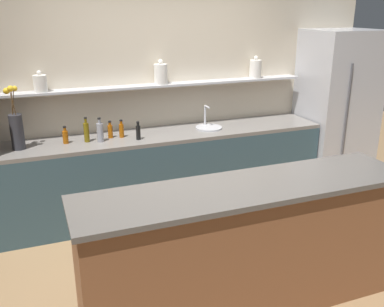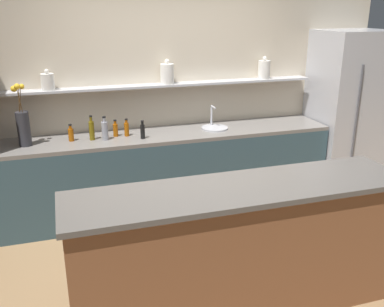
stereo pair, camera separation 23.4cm
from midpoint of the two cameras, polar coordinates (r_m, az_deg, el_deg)
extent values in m
plane|color=olive|center=(4.01, 4.43, -14.82)|extent=(12.00, 12.00, 0.00)
cube|color=beige|center=(4.93, -2.10, 8.18)|extent=(5.20, 0.10, 2.60)
cube|color=#B7B7BC|center=(4.77, -2.36, 9.10)|extent=(3.52, 0.18, 0.02)
cylinder|color=silver|center=(4.58, -17.30, 9.09)|extent=(0.13, 0.13, 0.17)
sphere|color=silver|center=(4.57, -17.43, 10.41)|extent=(0.05, 0.05, 0.05)
cylinder|color=silver|center=(4.75, -1.90, 10.55)|extent=(0.15, 0.15, 0.22)
sphere|color=silver|center=(4.73, -1.91, 12.16)|extent=(0.05, 0.05, 0.05)
cylinder|color=silver|center=(5.18, 10.89, 10.91)|extent=(0.14, 0.14, 0.21)
sphere|color=silver|center=(5.17, 10.98, 12.34)|extent=(0.05, 0.05, 0.05)
cube|color=#334C56|center=(4.83, -1.52, -2.72)|extent=(3.62, 0.62, 0.88)
cube|color=slate|center=(4.68, -1.57, 2.52)|extent=(3.62, 0.62, 0.04)
cube|color=brown|center=(3.31, 8.35, -12.89)|extent=(2.47, 0.55, 0.98)
cube|color=#56514C|center=(3.07, 8.80, -4.78)|extent=(2.53, 0.61, 0.04)
cube|color=#B7B7BC|center=(5.64, 21.13, 5.02)|extent=(0.83, 0.70, 1.97)
cylinder|color=#4C4C51|center=(5.25, 22.40, 5.00)|extent=(0.02, 0.02, 1.08)
cylinder|color=#2D2D33|center=(4.46, -20.14, 3.08)|extent=(0.12, 0.12, 0.34)
cylinder|color=#4C3319|center=(4.37, -20.62, 6.77)|extent=(0.04, 0.01, 0.26)
sphere|color=yellow|center=(4.31, -20.86, 8.33)|extent=(0.06, 0.06, 0.06)
cylinder|color=#4C3319|center=(4.40, -20.68, 6.62)|extent=(0.02, 0.03, 0.22)
sphere|color=yellow|center=(4.41, -21.27, 8.04)|extent=(0.06, 0.06, 0.06)
cylinder|color=#4C3319|center=(4.40, -20.54, 6.74)|extent=(0.04, 0.04, 0.24)
sphere|color=yellow|center=(4.40, -20.35, 8.37)|extent=(0.05, 0.05, 0.05)
cylinder|color=#B7B7BC|center=(4.83, 4.44, 3.39)|extent=(0.30, 0.30, 0.02)
cylinder|color=#B7B7BC|center=(4.90, 3.99, 5.08)|extent=(0.02, 0.02, 0.22)
cylinder|color=#B7B7BC|center=(4.82, 4.28, 6.18)|extent=(0.02, 0.12, 0.02)
cylinder|color=gray|center=(4.46, -10.07, 2.97)|extent=(0.07, 0.07, 0.19)
cylinder|color=gray|center=(4.43, -10.16, 4.43)|extent=(0.03, 0.03, 0.04)
cylinder|color=black|center=(4.43, -10.18, 4.80)|extent=(0.03, 0.03, 0.01)
cylinder|color=#9E4C0A|center=(4.58, -8.72, 3.07)|extent=(0.05, 0.05, 0.13)
cylinder|color=#9E4C0A|center=(4.56, -8.77, 4.09)|extent=(0.03, 0.03, 0.04)
cylinder|color=black|center=(4.55, -8.79, 4.38)|extent=(0.03, 0.03, 0.01)
cylinder|color=#9E4C0A|center=(4.51, -14.41, 2.41)|extent=(0.06, 0.06, 0.13)
cylinder|color=#9E4C0A|center=(4.48, -14.49, 3.41)|extent=(0.03, 0.03, 0.04)
cylinder|color=black|center=(4.48, -14.52, 3.72)|extent=(0.03, 0.03, 0.01)
cylinder|color=brown|center=(4.49, -11.78, 2.97)|extent=(0.05, 0.05, 0.19)
cylinder|color=brown|center=(4.46, -11.88, 4.48)|extent=(0.03, 0.03, 0.05)
cylinder|color=black|center=(4.45, -11.91, 4.88)|extent=(0.03, 0.03, 0.01)
cylinder|color=black|center=(4.46, -5.11, 2.88)|extent=(0.05, 0.05, 0.15)
cylinder|color=black|center=(4.44, -5.14, 4.00)|extent=(0.03, 0.03, 0.04)
cylinder|color=black|center=(4.43, -5.15, 4.31)|extent=(0.03, 0.03, 0.01)
cylinder|color=#9E4C0A|center=(4.57, -7.26, 3.17)|extent=(0.05, 0.05, 0.14)
cylinder|color=#9E4C0A|center=(4.55, -7.31, 4.24)|extent=(0.03, 0.03, 0.04)
cylinder|color=black|center=(4.54, -7.32, 4.54)|extent=(0.03, 0.03, 0.01)
camera|label=1|loc=(0.12, -88.25, 0.61)|focal=40.00mm
camera|label=2|loc=(0.12, 91.75, -0.61)|focal=40.00mm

